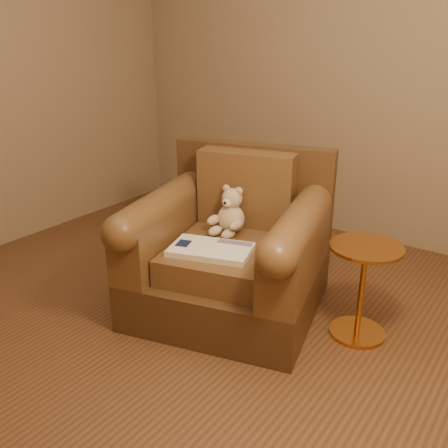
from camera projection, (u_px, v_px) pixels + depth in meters
The scene contains 6 objects.
floor at pixel (182, 329), 2.95m from camera, with size 4.00×4.00×0.00m, color brown.
room at pixel (171, 15), 2.33m from camera, with size 4.02×4.02×2.71m.
armchair at pixel (232, 251), 3.08m from camera, with size 1.29×1.25×0.96m.
teddy_bear at pixel (230, 215), 3.10m from camera, with size 0.22×0.25×0.30m.
guidebook at pixel (211, 250), 2.85m from camera, with size 0.52×0.41×0.04m.
side_table at pixel (362, 288), 2.79m from camera, with size 0.40×0.40×0.56m.
Camera 1 is at (1.67, -1.91, 1.66)m, focal length 40.00 mm.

